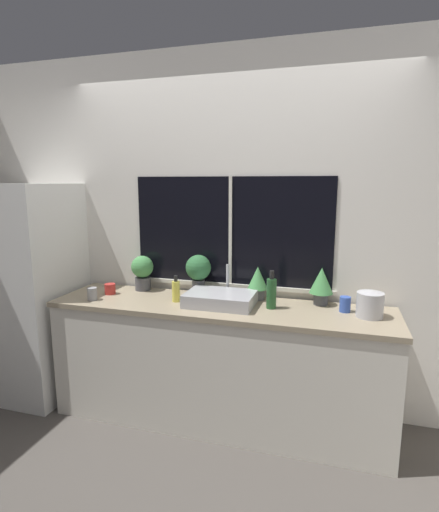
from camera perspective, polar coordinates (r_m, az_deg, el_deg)
name	(u,v)px	position (r m, az deg, el deg)	size (l,w,h in m)	color
ground_plane	(207,442)	(2.98, -1.82, -24.99)	(14.00, 14.00, 0.00)	#4C4742
wall_back	(232,233)	(3.06, 1.76, 3.34)	(8.00, 0.09, 2.70)	silver
wall_left	(57,217)	(4.88, -22.16, 5.23)	(0.06, 7.00, 2.70)	silver
counter	(219,363)	(2.99, -0.12, -15.05)	(2.41, 0.59, 0.88)	silver
refrigerator	(28,291)	(3.62, -25.68, -4.49)	(0.73, 0.70, 1.72)	silver
sink	(220,299)	(2.81, 0.13, -6.11)	(0.48, 0.38, 0.25)	#ADADB2
potted_plant_far_left	(142,271)	(3.23, -10.96, -2.05)	(0.17, 0.17, 0.28)	#4C4C51
potted_plant_center_left	(198,270)	(3.04, -3.04, -2.03)	(0.19, 0.19, 0.31)	#4C4C51
potted_plant_center_right	(258,281)	(2.93, 5.47, -3.56)	(0.15, 0.15, 0.25)	#4C4C51
potted_plant_far_right	(321,283)	(2.88, 14.35, -3.77)	(0.16, 0.16, 0.26)	#4C4C51
soap_bottle	(176,291)	(2.90, -6.24, -4.96)	(0.06, 0.06, 0.19)	#DBD14C
bottle_tall	(271,293)	(2.74, 7.43, -5.23)	(0.07, 0.07, 0.26)	#235128
mug_blue	(345,304)	(2.79, 17.50, -6.60)	(0.07, 0.07, 0.10)	#3351AD
mug_grey	(92,294)	(3.07, -17.72, -5.17)	(0.07, 0.07, 0.09)	gray
mug_red	(110,289)	(3.20, -15.36, -4.55)	(0.08, 0.08, 0.08)	#B72D28
kettle	(370,304)	(2.73, 20.69, -6.41)	(0.17, 0.17, 0.18)	#B2B2B7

